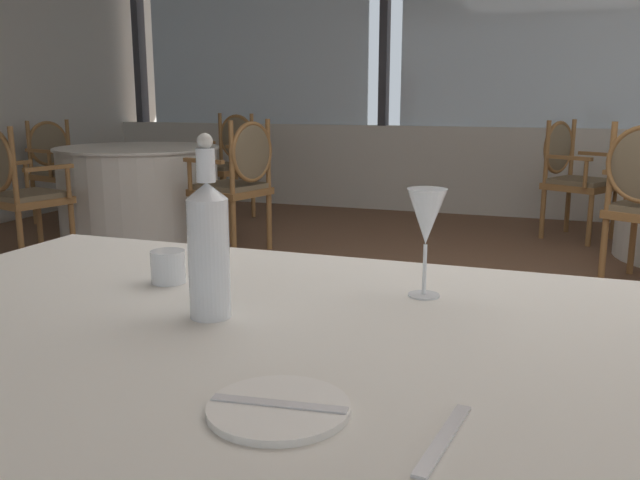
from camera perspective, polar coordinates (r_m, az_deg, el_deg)
ground_plane at (r=2.85m, az=12.56°, el=-11.56°), size 14.00×14.00×0.00m
window_wall_far at (r=6.65m, az=17.63°, el=11.80°), size 9.10×0.14×2.90m
side_plate at (r=0.89m, az=-3.54°, el=-14.12°), size 0.19×0.19×0.01m
butter_knife at (r=0.89m, az=-3.55°, el=-13.82°), size 0.18×0.04×0.00m
dinner_fork at (r=0.84m, az=10.51°, el=-16.33°), size 0.04×0.19×0.00m
water_bottle at (r=1.22m, az=-9.48°, el=-0.47°), size 0.08×0.08×0.34m
wine_glass at (r=1.34m, az=9.06°, el=1.79°), size 0.08×0.08×0.22m
water_tumbler at (r=1.49m, az=-12.83°, el=-2.23°), size 0.07×0.07×0.07m
background_table_0 at (r=5.71m, az=-15.11°, el=4.01°), size 1.32×1.32×0.73m
dining_chair_0_0 at (r=5.06m, az=-24.63°, el=4.36°), size 0.61×0.56×0.95m
dining_chair_0_1 at (r=4.91m, az=-6.90°, el=5.47°), size 0.56×0.61×0.97m
dining_chair_0_2 at (r=6.44m, az=-7.80°, el=7.05°), size 0.61×0.56×0.98m
dining_chair_0_3 at (r=6.55m, az=-21.41°, el=6.12°), size 0.56×0.61×0.93m
dining_chair_1_2 at (r=5.80m, az=20.64°, el=5.61°), size 0.62×0.65×0.95m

